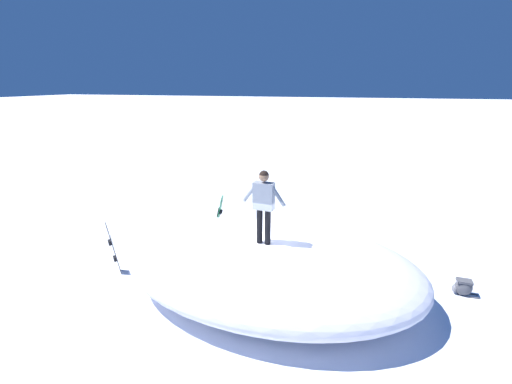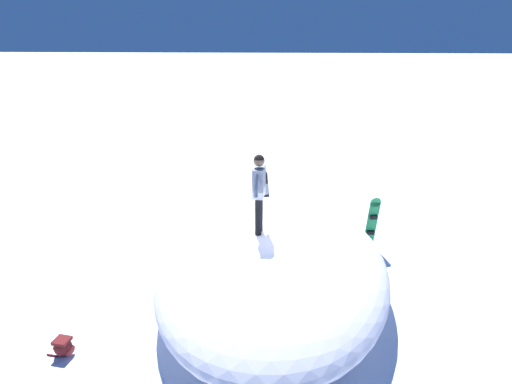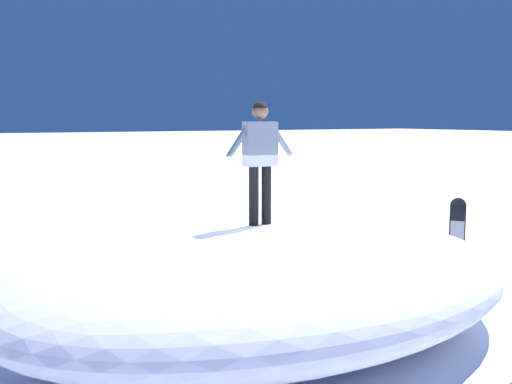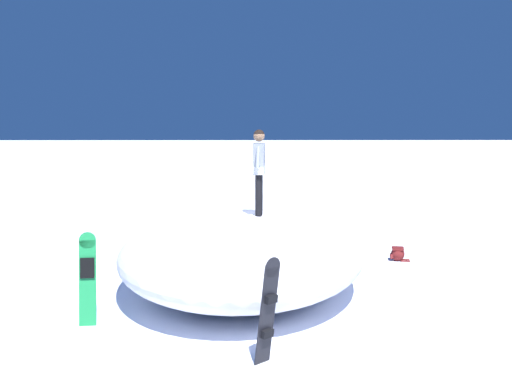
% 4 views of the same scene
% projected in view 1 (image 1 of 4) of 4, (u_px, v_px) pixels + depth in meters
% --- Properties ---
extents(ground, '(240.00, 240.00, 0.00)m').
position_uv_depth(ground, '(270.00, 287.00, 9.04)').
color(ground, white).
extents(snow_mound, '(5.27, 7.74, 1.49)m').
position_uv_depth(snow_mound, '(268.00, 264.00, 8.69)').
color(snow_mound, white).
rests_on(snow_mound, ground).
extents(snowboarder_standing, '(0.26, 1.05, 1.75)m').
position_uv_depth(snowboarder_standing, '(264.00, 200.00, 7.84)').
color(snowboarder_standing, black).
rests_on(snowboarder_standing, snow_mound).
extents(snowboard_primary_upright, '(0.32, 0.37, 1.54)m').
position_uv_depth(snowboard_primary_upright, '(219.00, 216.00, 11.69)').
color(snowboard_primary_upright, '#1E8C47').
rests_on(snowboard_primary_upright, ground).
extents(snowboard_secondary_upright, '(0.37, 0.37, 1.55)m').
position_uv_depth(snowboard_secondary_upright, '(113.00, 247.00, 9.47)').
color(snowboard_secondary_upright, black).
rests_on(snowboard_secondary_upright, ground).
extents(backpack_near, '(0.29, 0.62, 0.42)m').
position_uv_depth(backpack_near, '(463.00, 287.00, 8.67)').
color(backpack_near, '#4C4C51').
rests_on(backpack_near, ground).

